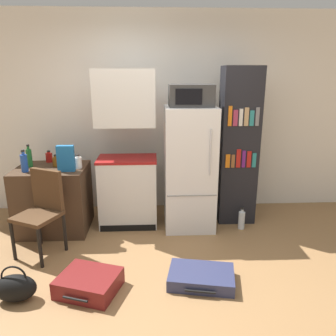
# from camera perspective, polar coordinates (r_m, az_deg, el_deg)

# --- Properties ---
(ground_plane) EXTENTS (24.00, 24.00, 0.00)m
(ground_plane) POSITION_cam_1_polar(r_m,az_deg,el_deg) (3.17, -1.22, -20.23)
(ground_plane) COLOR olive
(wall_back) EXTENTS (6.40, 0.10, 2.68)m
(wall_back) POSITION_cam_1_polar(r_m,az_deg,el_deg) (4.59, 0.52, 9.39)
(wall_back) COLOR white
(wall_back) RESTS_ON ground_plane
(side_table) EXTENTS (0.83, 0.67, 0.80)m
(side_table) POSITION_cam_1_polar(r_m,az_deg,el_deg) (4.27, -19.26, -5.08)
(side_table) COLOR #422D1E
(side_table) RESTS_ON ground_plane
(kitchen_hutch) EXTENTS (0.73, 0.46, 1.93)m
(kitchen_hutch) POSITION_cam_1_polar(r_m,az_deg,el_deg) (4.06, -7.16, 1.92)
(kitchen_hutch) COLOR silver
(kitchen_hutch) RESTS_ON ground_plane
(refrigerator) EXTENTS (0.61, 0.63, 1.51)m
(refrigerator) POSITION_cam_1_polar(r_m,az_deg,el_deg) (4.04, 3.75, -0.07)
(refrigerator) COLOR white
(refrigerator) RESTS_ON ground_plane
(microwave) EXTENTS (0.51, 0.43, 0.25)m
(microwave) POSITION_cam_1_polar(r_m,az_deg,el_deg) (3.88, 3.99, 12.50)
(microwave) COLOR #333333
(microwave) RESTS_ON refrigerator
(bookshelf) EXTENTS (0.47, 0.34, 1.97)m
(bookshelf) POSITION_cam_1_polar(r_m,az_deg,el_deg) (4.23, 12.11, 3.57)
(bookshelf) COLOR black
(bookshelf) RESTS_ON ground_plane
(bottle_ketchup_red) EXTENTS (0.08, 0.08, 0.15)m
(bottle_ketchup_red) POSITION_cam_1_polar(r_m,az_deg,el_deg) (4.41, -20.00, 1.78)
(bottle_ketchup_red) COLOR #AD1914
(bottle_ketchup_red) RESTS_ON side_table
(bottle_green_tall) EXTENTS (0.07, 0.07, 0.27)m
(bottle_green_tall) POSITION_cam_1_polar(r_m,az_deg,el_deg) (4.25, -23.02, 1.70)
(bottle_green_tall) COLOR #1E6028
(bottle_green_tall) RESTS_ON side_table
(bottle_amber_beer) EXTENTS (0.08, 0.08, 0.14)m
(bottle_amber_beer) POSITION_cam_1_polar(r_m,az_deg,el_deg) (4.17, -18.93, 1.10)
(bottle_amber_beer) COLOR brown
(bottle_amber_beer) RESTS_ON side_table
(bottle_milk_white) EXTENTS (0.09, 0.09, 0.17)m
(bottle_milk_white) POSITION_cam_1_polar(r_m,az_deg,el_deg) (4.01, -15.41, 0.96)
(bottle_milk_white) COLOR white
(bottle_milk_white) RESTS_ON side_table
(bottle_olive_oil) EXTENTS (0.07, 0.07, 0.25)m
(bottle_olive_oil) POSITION_cam_1_polar(r_m,az_deg,el_deg) (4.14, -17.21, 1.81)
(bottle_olive_oil) COLOR #566619
(bottle_olive_oil) RESTS_ON side_table
(bottle_blue_soda) EXTENTS (0.08, 0.08, 0.26)m
(bottle_blue_soda) POSITION_cam_1_polar(r_m,az_deg,el_deg) (4.05, -23.77, 0.86)
(bottle_blue_soda) COLOR #1E47A3
(bottle_blue_soda) RESTS_ON side_table
(cereal_box) EXTENTS (0.19, 0.07, 0.30)m
(cereal_box) POSITION_cam_1_polar(r_m,az_deg,el_deg) (3.90, -17.36, 1.59)
(cereal_box) COLOR #1E66A8
(cereal_box) RESTS_ON side_table
(chair) EXTENTS (0.53, 0.53, 0.91)m
(chair) POSITION_cam_1_polar(r_m,az_deg,el_deg) (3.73, -21.02, -6.12)
(chair) COLOR black
(chair) RESTS_ON ground_plane
(suitcase_large_flat) EXTENTS (0.66, 0.50, 0.12)m
(suitcase_large_flat) POSITION_cam_1_polar(r_m,az_deg,el_deg) (3.22, 5.81, -18.37)
(suitcase_large_flat) COLOR navy
(suitcase_large_flat) RESTS_ON ground_plane
(suitcase_small_flat) EXTENTS (0.62, 0.56, 0.16)m
(suitcase_small_flat) POSITION_cam_1_polar(r_m,az_deg,el_deg) (3.17, -13.62, -18.89)
(suitcase_small_flat) COLOR maroon
(suitcase_small_flat) RESTS_ON ground_plane
(handbag) EXTENTS (0.36, 0.20, 0.33)m
(handbag) POSITION_cam_1_polar(r_m,az_deg,el_deg) (3.24, -25.08, -18.35)
(handbag) COLOR black
(handbag) RESTS_ON ground_plane
(water_bottle_front) EXTENTS (0.08, 0.08, 0.29)m
(water_bottle_front) POSITION_cam_1_polar(r_m,az_deg,el_deg) (4.24, 12.69, -8.76)
(water_bottle_front) COLOR silver
(water_bottle_front) RESTS_ON ground_plane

